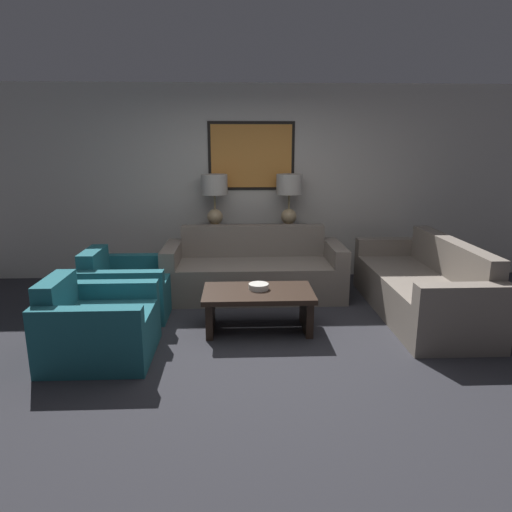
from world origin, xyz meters
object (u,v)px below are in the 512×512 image
(armchair_near_back_wall, at_px, (126,290))
(table_lamp_left, at_px, (215,193))
(couch_by_side, at_px, (422,289))
(armchair_near_camera, at_px, (98,328))
(decorative_bowl, at_px, (259,286))
(coffee_table, at_px, (259,301))
(couch_by_back_wall, at_px, (254,272))
(console_table, at_px, (252,253))
(table_lamp_right, at_px, (289,192))

(armchair_near_back_wall, bearing_deg, table_lamp_left, 52.38)
(couch_by_side, distance_m, armchair_near_camera, 3.43)
(decorative_bowl, height_order, armchair_near_camera, armchair_near_camera)
(coffee_table, bearing_deg, couch_by_back_wall, 90.24)
(coffee_table, distance_m, armchair_near_camera, 1.56)
(console_table, bearing_deg, couch_by_back_wall, -90.00)
(table_lamp_right, bearing_deg, armchair_near_back_wall, -147.76)
(table_lamp_left, bearing_deg, decorative_bowl, -73.57)
(couch_by_back_wall, distance_m, armchair_near_camera, 2.21)
(decorative_bowl, bearing_deg, console_table, 90.25)
(decorative_bowl, bearing_deg, armchair_near_camera, -158.06)
(table_lamp_right, xyz_separation_m, couch_by_back_wall, (-0.50, -0.65, -0.93))
(couch_by_back_wall, bearing_deg, table_lamp_left, 127.60)
(couch_by_back_wall, relative_size, decorative_bowl, 10.73)
(table_lamp_right, height_order, coffee_table, table_lamp_right)
(couch_by_side, relative_size, armchair_near_back_wall, 2.42)
(couch_by_side, relative_size, decorative_bowl, 10.73)
(table_lamp_left, bearing_deg, armchair_near_back_wall, -127.62)
(console_table, xyz_separation_m, couch_by_back_wall, (0.00, -0.65, -0.09))
(decorative_bowl, relative_size, armchair_near_camera, 0.23)
(console_table, bearing_deg, decorative_bowl, -89.75)
(couch_by_side, xyz_separation_m, coffee_table, (-1.84, -0.39, 0.01))
(table_lamp_right, relative_size, couch_by_back_wall, 0.32)
(couch_by_side, bearing_deg, table_lamp_right, 134.01)
(console_table, height_order, table_lamp_left, table_lamp_left)
(armchair_near_back_wall, relative_size, armchair_near_camera, 1.00)
(console_table, xyz_separation_m, couch_by_side, (1.85, -1.39, -0.09))
(coffee_table, bearing_deg, table_lamp_left, 105.94)
(coffee_table, xyz_separation_m, decorative_bowl, (0.00, 0.05, 0.14))
(table_lamp_right, relative_size, armchair_near_camera, 0.77)
(table_lamp_left, bearing_deg, coffee_table, -74.06)
(console_table, height_order, armchair_near_camera, console_table)
(table_lamp_right, bearing_deg, couch_by_back_wall, -127.60)
(armchair_near_camera, bearing_deg, armchair_near_back_wall, 90.00)
(coffee_table, relative_size, armchair_near_camera, 1.22)
(coffee_table, relative_size, armchair_near_back_wall, 1.22)
(console_table, relative_size, armchair_near_camera, 1.72)
(armchair_near_camera, bearing_deg, couch_by_side, 15.69)
(coffee_table, bearing_deg, couch_by_side, 11.82)
(console_table, distance_m, couch_by_side, 2.31)
(armchair_near_back_wall, bearing_deg, couch_by_back_wall, 21.79)
(couch_by_back_wall, distance_m, coffee_table, 1.12)
(couch_by_side, bearing_deg, console_table, 143.01)
(table_lamp_left, xyz_separation_m, coffee_table, (0.51, -1.78, -0.92))
(table_lamp_right, relative_size, armchair_near_back_wall, 0.77)
(console_table, xyz_separation_m, armchair_near_camera, (-1.45, -2.32, -0.11))
(couch_by_side, relative_size, coffee_table, 1.98)
(console_table, xyz_separation_m, coffee_table, (0.00, -1.78, -0.08))
(console_table, relative_size, couch_by_back_wall, 0.71)
(console_table, relative_size, coffee_table, 1.41)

